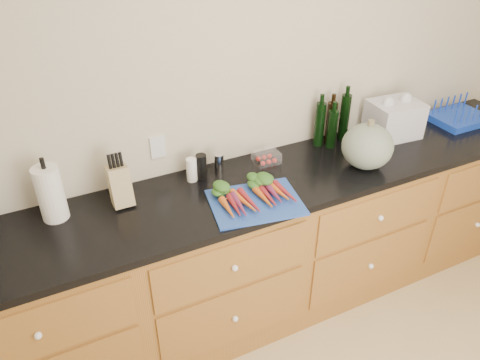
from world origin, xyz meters
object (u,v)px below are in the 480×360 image
squash (367,146)px  paper_towel (51,194)px  knife_block (120,186)px  carrots (252,193)px  cutting_board (255,202)px  dish_rack (459,116)px  tomato_box (266,157)px

squash → paper_towel: paper_towel is taller
squash → knife_block: (-1.31, 0.25, -0.03)m
carrots → paper_towel: 0.95m
cutting_board → dish_rack: size_ratio=1.24×
squash → tomato_box: 0.56m
paper_towel → cutting_board: bearing=-19.4°
squash → knife_block: squash is taller
paper_towel → squash: bearing=-9.5°
tomato_box → knife_block: bearing=-177.9°
tomato_box → paper_towel: bearing=-179.5°
paper_towel → dish_rack: bearing=-1.8°
cutting_board → knife_block: (-0.59, 0.30, 0.09)m
knife_block → cutting_board: bearing=-26.9°
paper_towel → tomato_box: size_ratio=1.97×
squash → dish_rack: squash is taller
paper_towel → tomato_box: bearing=0.5°
knife_block → dish_rack: (2.25, -0.06, -0.06)m
carrots → knife_block: size_ratio=1.85×
cutting_board → dish_rack: dish_rack is taller
paper_towel → tomato_box: 1.16m
dish_rack → squash: bearing=-168.5°
carrots → tomato_box: (0.25, 0.29, -0.00)m
carrots → knife_block: (-0.59, 0.26, 0.07)m
paper_towel → tomato_box: (1.15, 0.01, -0.10)m
carrots → knife_block: bearing=156.5°
paper_towel → tomato_box: paper_towel is taller
squash → paper_towel: bearing=170.5°
carrots → dish_rack: 1.67m
knife_block → dish_rack: size_ratio=0.55×
squash → dish_rack: size_ratio=0.78×
carrots → tomato_box: bearing=49.6°
carrots → dish_rack: size_ratio=1.03×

